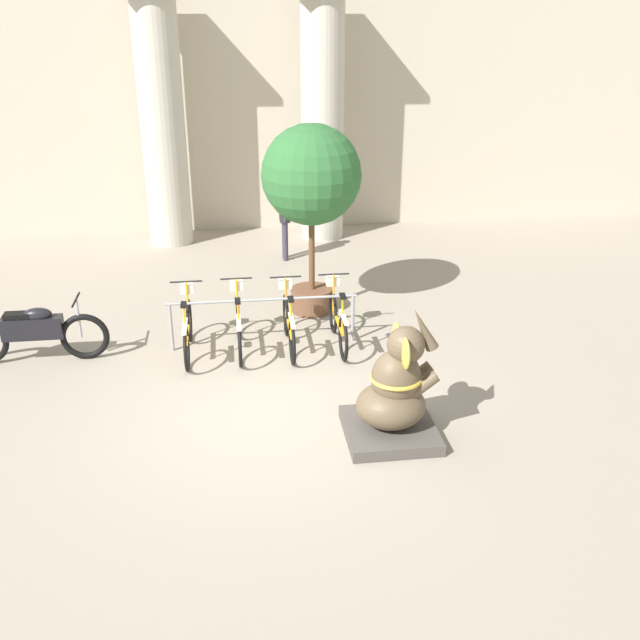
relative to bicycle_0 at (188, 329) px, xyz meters
The scene contains 13 objects.
ground_plane 2.16m from the bicycle_0, 58.90° to the right, with size 60.00×60.00×0.00m, color gray.
building_facade 7.34m from the bicycle_0, 80.80° to the left, with size 20.00×0.20×6.00m.
column_left 6.22m from the bicycle_0, 95.79° to the left, with size 1.15×1.15×5.16m.
column_right 6.79m from the bicycle_0, 64.29° to the left, with size 1.15×1.15×5.16m.
bike_rack 1.14m from the bicycle_0, ahead, with size 2.84×0.05×0.77m.
bicycle_0 is the anchor object (origin of this frame).
bicycle_1 0.75m from the bicycle_0, ahead, with size 0.48×1.68×0.99m.
bicycle_2 1.50m from the bicycle_0, ahead, with size 0.48×1.68×0.99m.
bicycle_3 2.24m from the bicycle_0, ahead, with size 0.48×1.68×0.99m.
elephant_statue 3.62m from the bicycle_0, 45.99° to the right, with size 1.08×1.08×1.66m.
motorcycle 2.18m from the bicycle_0, behind, with size 2.12×0.55×0.95m.
person_pedestrian 4.65m from the bicycle_0, 66.99° to the left, with size 0.22×0.47×1.65m.
potted_tree 3.07m from the bicycle_0, 35.17° to the left, with size 1.60×1.60×3.13m.
Camera 1 is at (-0.41, -7.95, 4.68)m, focal length 40.00 mm.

